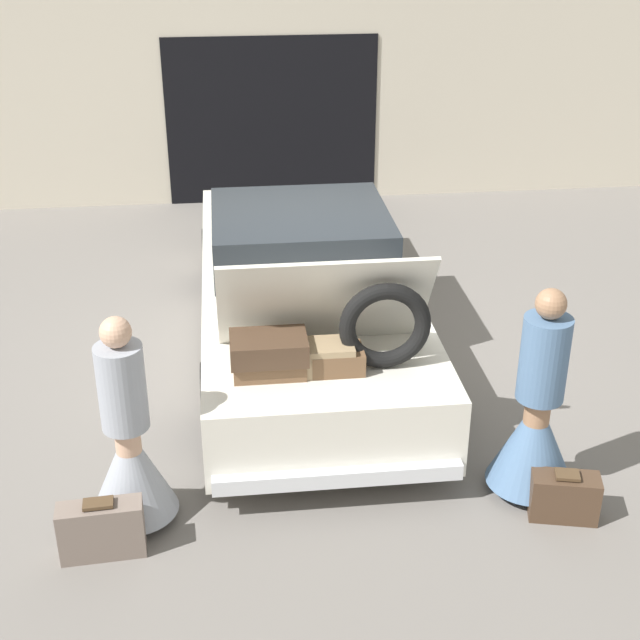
{
  "coord_description": "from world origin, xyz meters",
  "views": [
    {
      "loc": [
        -0.7,
        -7.46,
        4.03
      ],
      "look_at": [
        0.0,
        -1.33,
        0.94
      ],
      "focal_mm": 50.0,
      "sensor_mm": 36.0,
      "label": 1
    }
  ],
  "objects_px": {
    "person_left": "(129,452)",
    "suitcase_beside_left_person": "(102,530)",
    "person_right": "(536,423)",
    "suitcase_beside_right_person": "(564,496)",
    "car": "(304,291)"
  },
  "relations": [
    {
      "from": "suitcase_beside_left_person",
      "to": "suitcase_beside_right_person",
      "type": "distance_m",
      "value": 3.15
    },
    {
      "from": "suitcase_beside_right_person",
      "to": "person_right",
      "type": "bearing_deg",
      "value": 112.31
    },
    {
      "from": "person_right",
      "to": "suitcase_beside_right_person",
      "type": "bearing_deg",
      "value": -154.51
    },
    {
      "from": "car",
      "to": "suitcase_beside_right_person",
      "type": "height_order",
      "value": "car"
    },
    {
      "from": "person_left",
      "to": "suitcase_beside_right_person",
      "type": "height_order",
      "value": "person_left"
    },
    {
      "from": "car",
      "to": "suitcase_beside_right_person",
      "type": "distance_m",
      "value": 3.14
    },
    {
      "from": "person_left",
      "to": "suitcase_beside_left_person",
      "type": "bearing_deg",
      "value": -33.89
    },
    {
      "from": "person_right",
      "to": "suitcase_beside_left_person",
      "type": "bearing_deg",
      "value": 99.99
    },
    {
      "from": "person_left",
      "to": "person_right",
      "type": "height_order",
      "value": "person_right"
    },
    {
      "from": "person_right",
      "to": "person_left",
      "type": "bearing_deg",
      "value": 93.33
    },
    {
      "from": "car",
      "to": "suitcase_beside_left_person",
      "type": "relative_size",
      "value": 8.78
    },
    {
      "from": "car",
      "to": "suitcase_beside_left_person",
      "type": "xyz_separation_m",
      "value": [
        -1.6,
        -2.73,
        -0.38
      ]
    },
    {
      "from": "car",
      "to": "person_left",
      "type": "height_order",
      "value": "car"
    },
    {
      "from": "car",
      "to": "suitcase_beside_right_person",
      "type": "relative_size",
      "value": 9.83
    },
    {
      "from": "car",
      "to": "suitcase_beside_right_person",
      "type": "xyz_separation_m",
      "value": [
        1.55,
        -2.7,
        -0.41
      ]
    }
  ]
}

